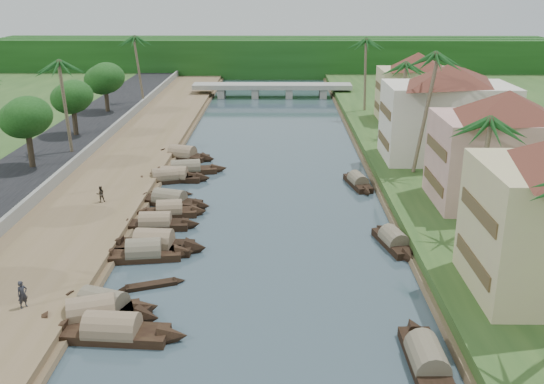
{
  "coord_description": "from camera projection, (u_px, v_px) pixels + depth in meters",
  "views": [
    {
      "loc": [
        1.15,
        -35.47,
        19.04
      ],
      "look_at": [
        0.61,
        14.17,
        2.0
      ],
      "focal_mm": 40.0,
      "sensor_mm": 36.0,
      "label": 1
    }
  ],
  "objects": [
    {
      "name": "ground",
      "position": [
        260.0,
        291.0,
        39.74
      ],
      "size": [
        220.0,
        220.0,
        0.0
      ],
      "primitive_type": "plane",
      "color": "#34454E",
      "rests_on": "ground"
    },
    {
      "name": "left_bank",
      "position": [
        102.0,
        188.0,
        58.7
      ],
      "size": [
        10.0,
        180.0,
        0.8
      ],
      "primitive_type": "cube",
      "color": "brown",
      "rests_on": "ground"
    },
    {
      "name": "right_bank",
      "position": [
        463.0,
        187.0,
        58.27
      ],
      "size": [
        16.0,
        180.0,
        1.2
      ],
      "primitive_type": "cube",
      "color": "#25461C",
      "rests_on": "ground"
    },
    {
      "name": "road",
      "position": [
        14.0,
        184.0,
        58.69
      ],
      "size": [
        8.0,
        180.0,
        1.4
      ],
      "primitive_type": "cube",
      "color": "black",
      "rests_on": "ground"
    },
    {
      "name": "retaining_wall",
      "position": [
        57.0,
        178.0,
        58.43
      ],
      "size": [
        0.4,
        180.0,
        1.1
      ],
      "primitive_type": "cube",
      "color": "gray",
      "rests_on": "left_bank"
    },
    {
      "name": "treeline",
      "position": [
        273.0,
        57.0,
        133.02
      ],
      "size": [
        120.0,
        14.0,
        8.0
      ],
      "color": "#143C10",
      "rests_on": "ground"
    },
    {
      "name": "bridge",
      "position": [
        272.0,
        88.0,
        107.28
      ],
      "size": [
        28.0,
        4.0,
        2.4
      ],
      "color": "gray",
      "rests_on": "ground"
    },
    {
      "name": "building_mid",
      "position": [
        503.0,
        147.0,
        50.79
      ],
      "size": [
        14.11,
        14.11,
        9.7
      ],
      "color": "#CD9B91",
      "rests_on": "right_bank"
    },
    {
      "name": "building_far",
      "position": [
        447.0,
        111.0,
        63.96
      ],
      "size": [
        15.59,
        15.59,
        10.2
      ],
      "color": "beige",
      "rests_on": "right_bank"
    },
    {
      "name": "building_distant",
      "position": [
        416.0,
        86.0,
        83.03
      ],
      "size": [
        12.62,
        12.62,
        9.2
      ],
      "color": "tan",
      "rests_on": "right_bank"
    },
    {
      "name": "sampan_2",
      "position": [
        112.0,
        332.0,
        34.3
      ],
      "size": [
        9.0,
        2.44,
        2.33
      ],
      "rotation": [
        0.0,
        0.0,
        -0.07
      ],
      "color": "black",
      "rests_on": "ground"
    },
    {
      "name": "sampan_3",
      "position": [
        104.0,
        306.0,
        37.05
      ],
      "size": [
        8.11,
        4.32,
        2.17
      ],
      "rotation": [
        0.0,
        0.0,
        -0.35
      ],
      "color": "black",
      "rests_on": "ground"
    },
    {
      "name": "sampan_4",
      "position": [
        92.0,
        315.0,
        36.04
      ],
      "size": [
        8.29,
        4.17,
        2.3
      ],
      "rotation": [
        0.0,
        0.0,
        0.31
      ],
      "color": "black",
      "rests_on": "ground"
    },
    {
      "name": "sampan_5",
      "position": [
        154.0,
        245.0,
        45.6
      ],
      "size": [
        8.29,
        2.6,
        2.57
      ],
      "rotation": [
        0.0,
        0.0,
        -0.06
      ],
      "color": "black",
      "rests_on": "ground"
    },
    {
      "name": "sampan_6",
      "position": [
        144.0,
        253.0,
        44.27
      ],
      "size": [
        7.62,
        2.71,
        2.23
      ],
      "rotation": [
        0.0,
        0.0,
        0.14
      ],
      "color": "black",
      "rests_on": "ground"
    },
    {
      "name": "sampan_7",
      "position": [
        155.0,
        224.0,
        49.77
      ],
      "size": [
        7.58,
        1.97,
        2.03
      ],
      "rotation": [
        0.0,
        0.0,
        0.05
      ],
      "color": "black",
      "rests_on": "ground"
    },
    {
      "name": "sampan_8",
      "position": [
        170.0,
        211.0,
        52.46
      ],
      "size": [
        6.66,
        2.36,
        2.05
      ],
      "rotation": [
        0.0,
        0.0,
        0.13
      ],
      "color": "black",
      "rests_on": "ground"
    },
    {
      "name": "sampan_9",
      "position": [
        170.0,
        201.0,
        55.11
      ],
      "size": [
        8.35,
        4.17,
        2.11
      ],
      "rotation": [
        0.0,
        0.0,
        -0.33
      ],
      "color": "black",
      "rests_on": "ground"
    },
    {
      "name": "sampan_10",
      "position": [
        165.0,
        178.0,
        61.43
      ],
      "size": [
        7.7,
        3.76,
        2.1
      ],
      "rotation": [
        0.0,
        0.0,
        0.3
      ],
      "color": "black",
      "rests_on": "ground"
    },
    {
      "name": "sampan_11",
      "position": [
        175.0,
        177.0,
        61.93
      ],
      "size": [
        7.63,
        2.09,
        2.18
      ],
      "rotation": [
        0.0,
        0.0,
        -0.04
      ],
      "color": "black",
      "rests_on": "ground"
    },
    {
      "name": "sampan_12",
      "position": [
        186.0,
        170.0,
        64.3
      ],
      "size": [
        9.17,
        3.37,
        2.15
      ],
      "rotation": [
        0.0,
        0.0,
        0.2
      ],
      "color": "black",
      "rests_on": "ground"
    },
    {
      "name": "sampan_13",
      "position": [
        183.0,
        155.0,
        69.8
      ],
      "size": [
        8.52,
        4.63,
        2.3
      ],
      "rotation": [
        0.0,
        0.0,
        -0.36
      ],
      "color": "black",
      "rests_on": "ground"
    },
    {
      "name": "sampan_14",
      "position": [
        427.0,
        361.0,
        31.62
      ],
      "size": [
        1.92,
        8.83,
        2.14
      ],
      "rotation": [
        0.0,
        0.0,
        1.58
      ],
      "color": "black",
      "rests_on": "ground"
    },
    {
      "name": "sampan_15",
      "position": [
        394.0,
        241.0,
        46.37
      ],
      "size": [
        3.07,
        7.32,
        1.96
      ],
      "rotation": [
        0.0,
        0.0,
        1.8
      ],
      "color": "black",
      "rests_on": "ground"
    },
    {
      "name": "sampan_16",
      "position": [
        358.0,
        182.0,
        60.29
      ],
      "size": [
        2.75,
        7.31,
        1.81
      ],
      "rotation": [
        0.0,
        0.0,
        1.77
      ],
      "color": "black",
      "rests_on": "ground"
    },
    {
      "name": "canoe_1",
      "position": [
        151.0,
        285.0,
        40.23
      ],
      "size": [
        4.61,
        2.32,
        0.75
      ],
      "rotation": [
        0.0,
        0.0,
        0.36
      ],
      "color": "black",
      "rests_on": "ground"
    },
    {
      "name": "canoe_2",
      "position": [
        169.0,
        194.0,
        57.75
      ],
      "size": [
        4.76,
        0.87,
        0.69
      ],
      "rotation": [
        0.0,
        0.0,
        0.04
      ],
      "color": "black",
      "rests_on": "ground"
    },
    {
      "name": "palm_1",
      "position": [
        486.0,
        123.0,
        43.25
      ],
      "size": [
        3.2,
        3.2,
        10.24
      ],
      "color": "#77694F",
      "rests_on": "ground"
    },
    {
      "name": "palm_2",
      "position": [
        425.0,
        57.0,
        57.06
      ],
      "size": [
        3.2,
        3.2,
        13.17
      ],
      "color": "#77694F",
      "rests_on": "ground"
    },
    {
      "name": "palm_3",
      "position": [
        403.0,
        66.0,
        72.3
      ],
      "size": [
        3.2,
        3.2,
        10.42
      ],
      "color": "#77694F",
      "rests_on": "ground"
    },
    {
      "name": "palm_6",
      "position": [
        62.0,
        64.0,
        64.44
      ],
      "size": [
        3.2,
        3.2,
        11.4
      ],
      "color": "#77694F",
      "rests_on": "ground"
    },
    {
      "name": "palm_7",
      "position": [
        367.0,
        42.0,
        87.57
      ],
      "size": [
        3.2,
        3.2,
        11.8
      ],
      "color": "#77694F",
      "rests_on": "ground"
    },
    {
      "name": "palm_8",
      "position": [
        138.0,
        39.0,
        93.08
      ],
      "size": [
        3.2,
        3.2,
        11.52
      ],
      "color": "#77694F",
      "rests_on": "ground"
    },
    {
      "name": "tree_3",
      "position": [
        26.0,
        118.0,
        60.28
      ],
      "size": [
        4.73,
        4.73,
        7.07
      ],
      "color": "#413325",
      "rests_on": "ground"
    },
    {
      "name": "tree_4",
      "position": [
        72.0,
        98.0,
        73.73
      ],
      "size": [
        4.57,
        4.57,
        6.55
      ],
      "color": "#413325",
      "rests_on": "ground"
    },
    {
      "name": "tree_5",
      "position": [
        105.0,
        79.0,
        87.52
      ],
      "size": [
        5.14,
        5.14,
        6.88
      ],
      "color": "#413325",
      "rests_on": "ground"
    },
    {
      "name": "tree_6",
      "position": [
        488.0,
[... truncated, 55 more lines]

